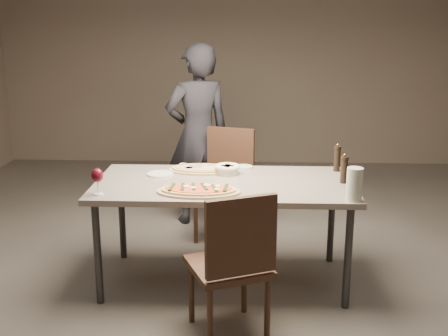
{
  "coord_description": "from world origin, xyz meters",
  "views": [
    {
      "loc": [
        0.15,
        -3.76,
        1.86
      ],
      "look_at": [
        0.0,
        0.0,
        0.85
      ],
      "focal_mm": 45.0,
      "sensor_mm": 36.0,
      "label": 1
    }
  ],
  "objects_px": {
    "dining_table": "(224,190)",
    "carafe": "(354,184)",
    "chair_near": "(234,258)",
    "pepper_mill_left": "(344,169)",
    "diner": "(198,135)",
    "ham_pizza": "(202,169)",
    "zucchini_pizza": "(199,190)",
    "bread_basket": "(227,168)",
    "chair_far": "(226,177)"
  },
  "relations": [
    {
      "from": "dining_table",
      "to": "carafe",
      "type": "bearing_deg",
      "value": -24.6
    },
    {
      "from": "carafe",
      "to": "chair_near",
      "type": "xyz_separation_m",
      "value": [
        -0.74,
        -0.39,
        -0.34
      ]
    },
    {
      "from": "pepper_mill_left",
      "to": "dining_table",
      "type": "bearing_deg",
      "value": -179.52
    },
    {
      "from": "dining_table",
      "to": "diner",
      "type": "bearing_deg",
      "value": 103.08
    },
    {
      "from": "dining_table",
      "to": "chair_near",
      "type": "bearing_deg",
      "value": -83.52
    },
    {
      "from": "ham_pizza",
      "to": "carafe",
      "type": "bearing_deg",
      "value": -52.89
    },
    {
      "from": "zucchini_pizza",
      "to": "bread_basket",
      "type": "xyz_separation_m",
      "value": [
        0.17,
        0.47,
        0.02
      ]
    },
    {
      "from": "chair_far",
      "to": "ham_pizza",
      "type": "bearing_deg",
      "value": 92.22
    },
    {
      "from": "ham_pizza",
      "to": "diner",
      "type": "xyz_separation_m",
      "value": [
        -0.11,
        0.97,
        0.06
      ]
    },
    {
      "from": "chair_near",
      "to": "bread_basket",
      "type": "bearing_deg",
      "value": 71.37
    },
    {
      "from": "carafe",
      "to": "diner",
      "type": "xyz_separation_m",
      "value": [
        -1.12,
        1.63,
        -0.03
      ]
    },
    {
      "from": "chair_near",
      "to": "ham_pizza",
      "type": "bearing_deg",
      "value": 81.36
    },
    {
      "from": "zucchini_pizza",
      "to": "pepper_mill_left",
      "type": "height_order",
      "value": "pepper_mill_left"
    },
    {
      "from": "carafe",
      "to": "pepper_mill_left",
      "type": "bearing_deg",
      "value": 90.0
    },
    {
      "from": "bread_basket",
      "to": "chair_far",
      "type": "distance_m",
      "value": 0.74
    },
    {
      "from": "diner",
      "to": "zucchini_pizza",
      "type": "bearing_deg",
      "value": 73.12
    },
    {
      "from": "dining_table",
      "to": "carafe",
      "type": "height_order",
      "value": "carafe"
    },
    {
      "from": "bread_basket",
      "to": "dining_table",
      "type": "bearing_deg",
      "value": -94.33
    },
    {
      "from": "chair_far",
      "to": "zucchini_pizza",
      "type": "bearing_deg",
      "value": 99.99
    },
    {
      "from": "pepper_mill_left",
      "to": "diner",
      "type": "height_order",
      "value": "diner"
    },
    {
      "from": "chair_far",
      "to": "pepper_mill_left",
      "type": "bearing_deg",
      "value": 150.35
    },
    {
      "from": "pepper_mill_left",
      "to": "carafe",
      "type": "height_order",
      "value": "carafe"
    },
    {
      "from": "bread_basket",
      "to": "chair_near",
      "type": "relative_size",
      "value": 0.2
    },
    {
      "from": "dining_table",
      "to": "chair_near",
      "type": "xyz_separation_m",
      "value": [
        0.09,
        -0.77,
        -0.18
      ]
    },
    {
      "from": "chair_near",
      "to": "chair_far",
      "type": "xyz_separation_m",
      "value": [
        -0.1,
        1.67,
        0.01
      ]
    },
    {
      "from": "ham_pizza",
      "to": "pepper_mill_left",
      "type": "relative_size",
      "value": 2.38
    },
    {
      "from": "pepper_mill_left",
      "to": "chair_near",
      "type": "relative_size",
      "value": 0.23
    },
    {
      "from": "chair_far",
      "to": "diner",
      "type": "xyz_separation_m",
      "value": [
        -0.27,
        0.35,
        0.3
      ]
    },
    {
      "from": "chair_far",
      "to": "chair_near",
      "type": "bearing_deg",
      "value": 110.4
    },
    {
      "from": "dining_table",
      "to": "bread_basket",
      "type": "height_order",
      "value": "bread_basket"
    },
    {
      "from": "ham_pizza",
      "to": "chair_far",
      "type": "distance_m",
      "value": 0.68
    },
    {
      "from": "pepper_mill_left",
      "to": "diner",
      "type": "relative_size",
      "value": 0.13
    },
    {
      "from": "dining_table",
      "to": "chair_near",
      "type": "relative_size",
      "value": 1.95
    },
    {
      "from": "bread_basket",
      "to": "chair_far",
      "type": "height_order",
      "value": "chair_far"
    },
    {
      "from": "chair_near",
      "to": "diner",
      "type": "bearing_deg",
      "value": 77.81
    },
    {
      "from": "dining_table",
      "to": "chair_near",
      "type": "height_order",
      "value": "chair_near"
    },
    {
      "from": "bread_basket",
      "to": "carafe",
      "type": "xyz_separation_m",
      "value": [
        0.81,
        -0.59,
        0.07
      ]
    },
    {
      "from": "chair_near",
      "to": "diner",
      "type": "height_order",
      "value": "diner"
    },
    {
      "from": "chair_near",
      "to": "chair_far",
      "type": "height_order",
      "value": "chair_far"
    },
    {
      "from": "zucchini_pizza",
      "to": "dining_table",
      "type": "bearing_deg",
      "value": 53.6
    },
    {
      "from": "diner",
      "to": "pepper_mill_left",
      "type": "bearing_deg",
      "value": 110.07
    },
    {
      "from": "dining_table",
      "to": "chair_far",
      "type": "bearing_deg",
      "value": 90.98
    },
    {
      "from": "ham_pizza",
      "to": "chair_far",
      "type": "xyz_separation_m",
      "value": [
        0.16,
        0.62,
        -0.24
      ]
    },
    {
      "from": "diner",
      "to": "dining_table",
      "type": "bearing_deg",
      "value": 81.07
    },
    {
      "from": "zucchini_pizza",
      "to": "chair_near",
      "type": "height_order",
      "value": "chair_near"
    },
    {
      "from": "dining_table",
      "to": "zucchini_pizza",
      "type": "xyz_separation_m",
      "value": [
        -0.15,
        -0.26,
        0.07
      ]
    },
    {
      "from": "bread_basket",
      "to": "pepper_mill_left",
      "type": "height_order",
      "value": "pepper_mill_left"
    },
    {
      "from": "bread_basket",
      "to": "chair_far",
      "type": "xyz_separation_m",
      "value": [
        -0.03,
        0.69,
        -0.26
      ]
    },
    {
      "from": "pepper_mill_left",
      "to": "bread_basket",
      "type": "bearing_deg",
      "value": 165.87
    },
    {
      "from": "ham_pizza",
      "to": "bread_basket",
      "type": "distance_m",
      "value": 0.21
    }
  ]
}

